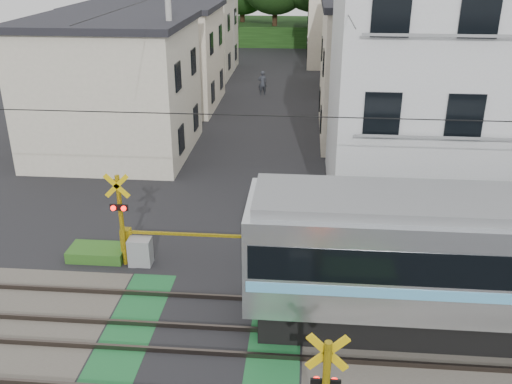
# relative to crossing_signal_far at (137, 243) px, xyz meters

# --- Properties ---
(ground) EXTENTS (120.00, 120.00, 0.00)m
(ground) POSITION_rel_crossing_signal_far_xyz_m (2.59, -3.65, -0.71)
(ground) COLOR black
(track_bed) EXTENTS (120.00, 120.00, 0.14)m
(track_bed) POSITION_rel_crossing_signal_far_xyz_m (2.59, -3.65, -0.67)
(track_bed) COLOR #47423A
(track_bed) RESTS_ON ground
(crossing_signal_far) EXTENTS (4.74, 0.65, 3.09)m
(crossing_signal_far) POSITION_rel_crossing_signal_far_xyz_m (0.00, 0.00, 0.00)
(crossing_signal_far) COLOR yellow
(crossing_signal_far) RESTS_ON ground
(apartment_block) EXTENTS (10.20, 8.36, 9.30)m
(apartment_block) POSITION_rel_crossing_signal_far_xyz_m (11.09, 5.84, 3.94)
(apartment_block) COLOR silver
(apartment_block) RESTS_ON ground
(houses_row) EXTENTS (22.07, 31.35, 6.80)m
(houses_row) POSITION_rel_crossing_signal_far_xyz_m (2.84, 22.27, 2.53)
(houses_row) COLOR beige
(houses_row) RESTS_ON ground
(catenary) EXTENTS (60.00, 5.04, 7.00)m
(catenary) POSITION_rel_crossing_signal_far_xyz_m (8.59, -3.62, 2.98)
(catenary) COLOR #2D2D33
(catenary) RESTS_ON ground
(utility_poles) EXTENTS (7.90, 42.00, 8.00)m
(utility_poles) POSITION_rel_crossing_signal_far_xyz_m (1.53, 19.35, 3.37)
(utility_poles) COLOR #A5A5A0
(utility_poles) RESTS_ON ground
(pedestrian) EXTENTS (0.67, 0.53, 1.61)m
(pedestrian) POSITION_rel_crossing_signal_far_xyz_m (2.16, 22.48, 0.09)
(pedestrian) COLOR #2E323A
(pedestrian) RESTS_ON ground
(weed_patches) EXTENTS (10.25, 8.80, 0.40)m
(weed_patches) POSITION_rel_crossing_signal_far_xyz_m (4.34, -3.74, -0.53)
(weed_patches) COLOR #2D5E1E
(weed_patches) RESTS_ON ground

